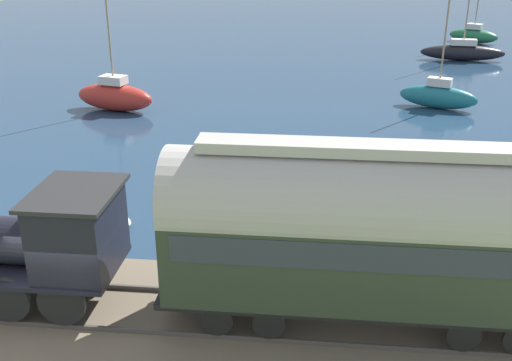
{
  "coord_description": "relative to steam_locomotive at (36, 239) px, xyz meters",
  "views": [
    {
      "loc": [
        -11.69,
        -5.85,
        8.97
      ],
      "look_at": [
        6.72,
        -3.92,
        1.32
      ],
      "focal_mm": 42.0,
      "sensor_mm": 36.0,
      "label": 1
    }
  ],
  "objects": [
    {
      "name": "ground_plane",
      "position": [
        -0.38,
        -0.72,
        -2.21
      ],
      "size": [
        200.0,
        200.0,
        0.0
      ],
      "primitive_type": "plane",
      "color": "#607542"
    },
    {
      "name": "harbor_water",
      "position": [
        42.75,
        -0.72,
        -2.21
      ],
      "size": [
        80.0,
        80.0,
        0.01
      ],
      "color": "navy",
      "rests_on": "ground"
    },
    {
      "name": "rail_embankment",
      "position": [
        -0.0,
        -0.72,
        -2.03
      ],
      "size": [
        4.91,
        56.0,
        0.47
      ],
      "color": "#756651",
      "rests_on": "ground"
    },
    {
      "name": "steam_locomotive",
      "position": [
        0.0,
        0.0,
        0.0
      ],
      "size": [
        2.38,
        5.41,
        3.58
      ],
      "color": "black",
      "rests_on": "rail_embankment"
    },
    {
      "name": "passenger_coach",
      "position": [
        -0.0,
        -7.82,
        0.7
      ],
      "size": [
        2.31,
        9.49,
        4.43
      ],
      "color": "black",
      "rests_on": "rail_embankment"
    },
    {
      "name": "sailboat_green",
      "position": [
        43.31,
        -20.1,
        -1.51
      ],
      "size": [
        3.5,
        4.42,
        9.43
      ],
      "rotation": [
        0.0,
        0.0,
        -0.55
      ],
      "color": "#236B42",
      "rests_on": "harbor_water"
    },
    {
      "name": "sailboat_red",
      "position": [
        18.72,
        4.38,
        -1.4
      ],
      "size": [
        2.46,
        4.71,
        7.37
      ],
      "rotation": [
        0.0,
        0.0,
        -0.23
      ],
      "color": "#B72D23",
      "rests_on": "harbor_water"
    },
    {
      "name": "sailboat_teal",
      "position": [
        21.02,
        -13.2,
        -1.5
      ],
      "size": [
        2.49,
        4.32,
        6.43
      ],
      "rotation": [
        0.0,
        0.0,
        -0.36
      ],
      "color": "#1E707A",
      "rests_on": "harbor_water"
    },
    {
      "name": "sailboat_black",
      "position": [
        34.98,
        -17.41,
        -1.53
      ],
      "size": [
        1.69,
        6.29,
        9.25
      ],
      "rotation": [
        0.0,
        0.0,
        -0.07
      ],
      "color": "black",
      "rests_on": "harbor_water"
    },
    {
      "name": "rowboat_off_pier",
      "position": [
        5.75,
        0.51,
        -2.04
      ],
      "size": [
        2.43,
        2.79,
        0.31
      ],
      "rotation": [
        0.0,
        0.0,
        -0.66
      ],
      "color": "silver",
      "rests_on": "harbor_water"
    }
  ]
}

